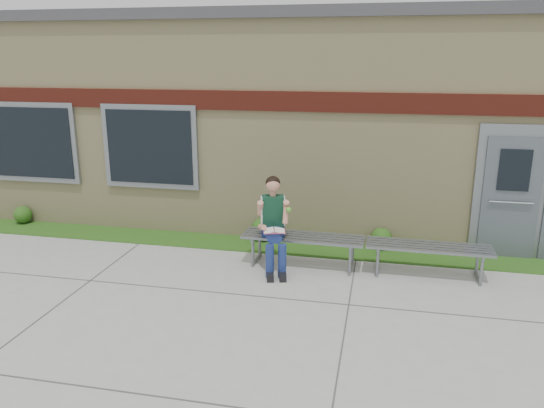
# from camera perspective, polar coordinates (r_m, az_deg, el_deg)

# --- Properties ---
(ground) EXTENTS (80.00, 80.00, 0.00)m
(ground) POSITION_cam_1_polar(r_m,az_deg,el_deg) (7.33, -0.01, -11.79)
(ground) COLOR #9E9E99
(ground) RESTS_ON ground
(grass_strip) EXTENTS (16.00, 0.80, 0.02)m
(grass_strip) POSITION_cam_1_polar(r_m,az_deg,el_deg) (9.67, 3.20, -4.74)
(grass_strip) COLOR #284612
(grass_strip) RESTS_ON ground
(school_building) EXTENTS (16.20, 6.22, 4.20)m
(school_building) POSITION_cam_1_polar(r_m,az_deg,el_deg) (12.48, 5.78, 9.75)
(school_building) COLOR beige
(school_building) RESTS_ON ground
(bench_left) EXTENTS (2.01, 0.61, 0.52)m
(bench_left) POSITION_cam_1_polar(r_m,az_deg,el_deg) (8.78, 3.35, -4.17)
(bench_left) COLOR slate
(bench_left) RESTS_ON ground
(bench_right) EXTENTS (1.94, 0.56, 0.50)m
(bench_right) POSITION_cam_1_polar(r_m,az_deg,el_deg) (8.74, 16.47, -5.01)
(bench_right) COLOR slate
(bench_right) RESTS_ON ground
(girl) EXTENTS (0.62, 0.94, 1.52)m
(girl) POSITION_cam_1_polar(r_m,az_deg,el_deg) (8.52, 0.18, -1.96)
(girl) COLOR navy
(girl) RESTS_ON ground
(shrub_west) EXTENTS (0.36, 0.36, 0.36)m
(shrub_west) POSITION_cam_1_polar(r_m,az_deg,el_deg) (12.14, -25.22, -1.04)
(shrub_west) COLOR #284612
(shrub_west) RESTS_ON grass_strip
(shrub_mid) EXTENTS (0.43, 0.43, 0.43)m
(shrub_mid) POSITION_cam_1_polar(r_m,az_deg,el_deg) (9.96, -1.01, -2.72)
(shrub_mid) COLOR #284612
(shrub_mid) RESTS_ON grass_strip
(shrub_east) EXTENTS (0.38, 0.38, 0.38)m
(shrub_east) POSITION_cam_1_polar(r_m,az_deg,el_deg) (9.74, 11.67, -3.64)
(shrub_east) COLOR #284612
(shrub_east) RESTS_ON grass_strip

